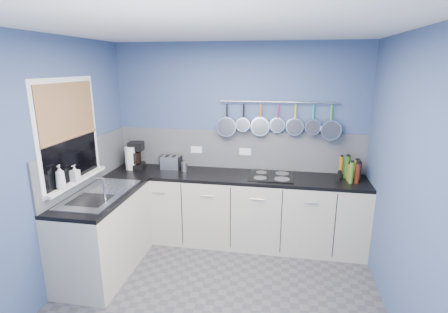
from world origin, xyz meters
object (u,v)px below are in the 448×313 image
(soap_bottle_b, at_px, (75,173))
(coffee_maker, at_px, (136,155))
(soap_bottle_a, at_px, (60,177))
(hob, at_px, (271,176))
(paper_towel, at_px, (130,158))
(toaster, at_px, (171,162))
(canister, at_px, (184,167))

(soap_bottle_b, xyz_separation_m, coffee_maker, (0.22, 1.01, -0.06))
(soap_bottle_a, xyz_separation_m, hob, (1.99, 1.19, -0.26))
(coffee_maker, bearing_deg, hob, -12.49)
(paper_towel, xyz_separation_m, hob, (1.82, 0.00, -0.14))
(toaster, distance_m, canister, 0.22)
(soap_bottle_a, distance_m, canister, 1.52)
(toaster, relative_size, hob, 0.48)
(coffee_maker, xyz_separation_m, canister, (0.66, -0.02, -0.11))
(paper_towel, bearing_deg, coffee_maker, 50.11)
(soap_bottle_b, height_order, hob, soap_bottle_b)
(toaster, distance_m, hob, 1.32)
(hob, bearing_deg, paper_towel, -179.88)
(soap_bottle_b, bearing_deg, paper_towel, 80.11)
(soap_bottle_b, height_order, canister, soap_bottle_b)
(paper_towel, height_order, coffee_maker, coffee_maker)
(paper_towel, height_order, toaster, paper_towel)
(coffee_maker, distance_m, toaster, 0.47)
(soap_bottle_a, xyz_separation_m, soap_bottle_b, (0.00, 0.23, -0.03))
(soap_bottle_a, bearing_deg, coffee_maker, 80.12)
(paper_towel, xyz_separation_m, coffee_maker, (0.05, 0.06, 0.02))
(hob, bearing_deg, canister, 178.08)
(soap_bottle_b, distance_m, toaster, 1.27)
(soap_bottle_a, relative_size, canister, 2.07)
(soap_bottle_b, bearing_deg, soap_bottle_a, -90.00)
(paper_towel, distance_m, hob, 1.83)
(canister, distance_m, hob, 1.11)
(coffee_maker, bearing_deg, paper_towel, -140.54)
(soap_bottle_b, distance_m, coffee_maker, 1.04)
(paper_towel, height_order, canister, paper_towel)
(soap_bottle_a, distance_m, coffee_maker, 1.27)
(paper_towel, distance_m, coffee_maker, 0.08)
(soap_bottle_b, distance_m, hob, 2.22)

